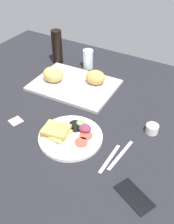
{
  "coord_description": "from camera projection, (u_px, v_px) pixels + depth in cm",
  "views": [
    {
      "loc": [
        51.79,
        -82.18,
        81.9
      ],
      "look_at": [
        2.0,
        3.0,
        4.0
      ],
      "focal_mm": 43.19,
      "sensor_mm": 36.0,
      "label": 1
    }
  ],
  "objects": [
    {
      "name": "ground_plane",
      "position": [
        80.0,
        123.0,
        1.28
      ],
      "size": [
        190.0,
        150.0,
        3.0
      ],
      "primitive_type": "cube",
      "color": "black"
    },
    {
      "name": "serving_tray",
      "position": [
        74.0,
        85.0,
        1.5
      ],
      "size": [
        46.21,
        34.67,
        1.6
      ],
      "primitive_type": "cube",
      "rotation": [
        0.0,
        0.0,
        0.04
      ],
      "color": "#B2B2AD",
      "rests_on": "ground_plane"
    },
    {
      "name": "bread_plate_near",
      "position": [
        53.0,
        77.0,
        1.48
      ],
      "size": [
        20.12,
        20.12,
        9.38
      ],
      "color": "white",
      "rests_on": "serving_tray"
    },
    {
      "name": "bread_plate_far",
      "position": [
        95.0,
        80.0,
        1.46
      ],
      "size": [
        19.69,
        19.69,
        8.81
      ],
      "color": "white",
      "rests_on": "serving_tray"
    },
    {
      "name": "plate_with_salad",
      "position": [
        70.0,
        134.0,
        1.17
      ],
      "size": [
        27.89,
        27.89,
        5.4
      ],
      "color": "white",
      "rests_on": "ground_plane"
    },
    {
      "name": "drinking_glass",
      "position": [
        88.0,
        59.0,
        1.64
      ],
      "size": [
        6.21,
        6.21,
        11.56
      ],
      "primitive_type": "cylinder",
      "color": "silver",
      "rests_on": "ground_plane"
    },
    {
      "name": "soda_bottle",
      "position": [
        57.0,
        47.0,
        1.66
      ],
      "size": [
        6.4,
        6.4,
        21.18
      ],
      "primitive_type": "cylinder",
      "color": "black",
      "rests_on": "ground_plane"
    },
    {
      "name": "espresso_cup",
      "position": [
        152.0,
        129.0,
        1.19
      ],
      "size": [
        5.6,
        5.6,
        4.0
      ],
      "primitive_type": "cylinder",
      "color": "silver",
      "rests_on": "ground_plane"
    },
    {
      "name": "fork",
      "position": [
        110.0,
        158.0,
        1.08
      ],
      "size": [
        1.48,
        17.01,
        0.5
      ],
      "primitive_type": "cube",
      "rotation": [
        0.0,
        0.0,
        1.57
      ],
      "color": "#B7B7BC",
      "rests_on": "ground_plane"
    },
    {
      "name": "knife",
      "position": [
        121.0,
        155.0,
        1.1
      ],
      "size": [
        3.13,
        19.05,
        0.5
      ],
      "primitive_type": "cube",
      "rotation": [
        0.0,
        0.0,
        1.48
      ],
      "color": "#B7B7BC",
      "rests_on": "ground_plane"
    },
    {
      "name": "cell_phone",
      "position": [
        134.0,
        196.0,
        0.94
      ],
      "size": [
        16.09,
        12.6,
        0.8
      ],
      "primitive_type": "cube",
      "rotation": [
        0.0,
        0.0,
        -0.43
      ],
      "color": "black",
      "rests_on": "ground_plane"
    },
    {
      "name": "sticky_note",
      "position": [
        16.0,
        121.0,
        1.27
      ],
      "size": [
        7.03,
        7.03,
        0.12
      ],
      "primitive_type": "cube",
      "rotation": [
        0.0,
        0.0,
        -0.31
      ],
      "color": "pink",
      "rests_on": "ground_plane"
    }
  ]
}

